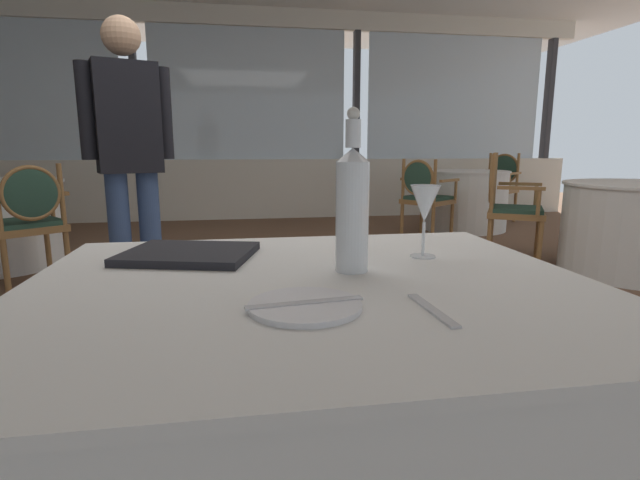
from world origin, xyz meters
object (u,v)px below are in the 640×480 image
object	(u,v)px
water_bottle	(352,206)
menu_book	(189,254)
dining_chair_1_0	(499,182)
dining_chair_2_0	(506,199)
dining_chair_0_0	(27,216)
side_plate	(305,306)
dining_chair_1_1	(424,192)
wine_glass	(425,206)
diner_person_0	(129,148)

from	to	relation	value
water_bottle	menu_book	distance (m)	0.45
dining_chair_1_0	dining_chair_2_0	xyz separation A→B (m)	(-1.24, -2.29, 0.02)
water_bottle	menu_book	size ratio (longest dim) A/B	1.16
menu_book	dining_chair_1_0	size ratio (longest dim) A/B	0.33
dining_chair_0_0	dining_chair_2_0	xyz separation A→B (m)	(3.81, 0.19, 0.03)
side_plate	dining_chair_0_0	size ratio (longest dim) A/B	0.22
dining_chair_2_0	water_bottle	bearing A→B (deg)	-95.00
dining_chair_2_0	dining_chair_1_1	bearing A→B (deg)	134.74
side_plate	dining_chair_1_1	xyz separation A→B (m)	(1.91, 4.26, -0.22)
side_plate	dining_chair_2_0	size ratio (longest dim) A/B	0.21
dining_chair_0_0	dining_chair_1_0	world-z (taller)	dining_chair_1_0
menu_book	water_bottle	bearing A→B (deg)	-12.57
dining_chair_1_1	dining_chair_2_0	bearing A→B (deg)	-112.20
water_bottle	dining_chair_1_1	bearing A→B (deg)	66.28
wine_glass	dining_chair_1_0	world-z (taller)	dining_chair_1_0
water_bottle	menu_book	xyz separation A→B (m)	(-0.38, 0.20, -0.14)
water_bottle	dining_chair_1_0	xyz separation A→B (m)	(3.29, 5.13, -0.33)
dining_chair_0_0	dining_chair_1_1	distance (m)	3.77
wine_glass	dining_chair_0_0	size ratio (longest dim) A/B	0.20
menu_book	dining_chair_1_1	world-z (taller)	dining_chair_1_1
menu_book	dining_chair_2_0	size ratio (longest dim) A/B	0.32
side_plate	dining_chair_0_0	distance (m)	3.32
water_bottle	dining_chair_1_1	size ratio (longest dim) A/B	0.40
dining_chair_0_0	dining_chair_1_0	distance (m)	5.62
dining_chair_0_0	wine_glass	bearing A→B (deg)	179.27
menu_book	dining_chair_1_1	distance (m)	4.39
dining_chair_1_0	menu_book	bearing A→B (deg)	17.29
dining_chair_0_0	dining_chair_1_1	world-z (taller)	dining_chair_0_0
water_bottle	dining_chair_2_0	world-z (taller)	water_bottle
dining_chair_1_1	wine_glass	bearing A→B (deg)	-147.70
water_bottle	diner_person_0	distance (m)	2.25
dining_chair_1_0	side_plate	bearing A→B (deg)	21.38
menu_book	diner_person_0	size ratio (longest dim) A/B	0.18
water_bottle	dining_chair_0_0	xyz separation A→B (m)	(-1.75, 2.65, -0.35)
menu_book	dining_chair_2_0	distance (m)	3.60
menu_book	dining_chair_1_0	bearing A→B (deg)	68.39
diner_person_0	side_plate	bearing A→B (deg)	-2.85
water_bottle	dining_chair_1_1	distance (m)	4.41
menu_book	dining_chair_1_0	xyz separation A→B (m)	(3.67, 4.93, -0.19)
menu_book	dining_chair_1_1	size ratio (longest dim) A/B	0.35
dining_chair_1_1	menu_book	bearing A→B (deg)	-155.34
diner_person_0	menu_book	bearing A→B (deg)	-5.50
water_bottle	dining_chair_1_0	bearing A→B (deg)	57.30
dining_chair_1_1	dining_chair_2_0	world-z (taller)	dining_chair_2_0
menu_book	dining_chair_2_0	bearing A→B (deg)	62.40
side_plate	wine_glass	xyz separation A→B (m)	(0.35, 0.35, 0.13)
diner_person_0	dining_chair_2_0	bearing A→B (deg)	83.67
wine_glass	dining_chair_2_0	distance (m)	3.31
side_plate	diner_person_0	xyz separation A→B (m)	(-0.76, 2.31, 0.27)
water_bottle	dining_chair_0_0	world-z (taller)	water_bottle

